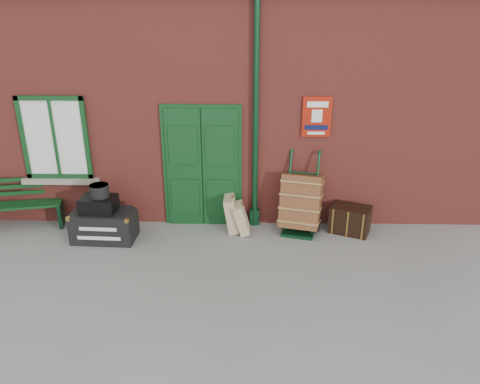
{
  "coord_description": "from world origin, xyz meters",
  "views": [
    {
      "loc": [
        0.55,
        -6.47,
        3.93
      ],
      "look_at": [
        0.4,
        0.6,
        1.0
      ],
      "focal_mm": 35.0,
      "sensor_mm": 36.0,
      "label": 1
    }
  ],
  "objects_px": {
    "dark_trunk": "(350,219)",
    "houdini_trunk": "(104,225)",
    "porter_trolley": "(301,202)",
    "bench": "(19,203)"
  },
  "relations": [
    {
      "from": "porter_trolley",
      "to": "bench",
      "type": "bearing_deg",
      "value": -166.05
    },
    {
      "from": "bench",
      "to": "dark_trunk",
      "type": "xyz_separation_m",
      "value": [
        6.05,
        -0.11,
        -0.23
      ]
    },
    {
      "from": "porter_trolley",
      "to": "dark_trunk",
      "type": "relative_size",
      "value": 2.1
    },
    {
      "from": "bench",
      "to": "porter_trolley",
      "type": "bearing_deg",
      "value": -12.84
    },
    {
      "from": "bench",
      "to": "dark_trunk",
      "type": "distance_m",
      "value": 6.06
    },
    {
      "from": "houdini_trunk",
      "to": "porter_trolley",
      "type": "xyz_separation_m",
      "value": [
        3.46,
        0.43,
        0.29
      ]
    },
    {
      "from": "dark_trunk",
      "to": "houdini_trunk",
      "type": "bearing_deg",
      "value": -151.75
    },
    {
      "from": "houdini_trunk",
      "to": "porter_trolley",
      "type": "relative_size",
      "value": 0.74
    },
    {
      "from": "houdini_trunk",
      "to": "dark_trunk",
      "type": "distance_m",
      "value": 4.37
    },
    {
      "from": "houdini_trunk",
      "to": "porter_trolley",
      "type": "distance_m",
      "value": 3.5
    }
  ]
}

